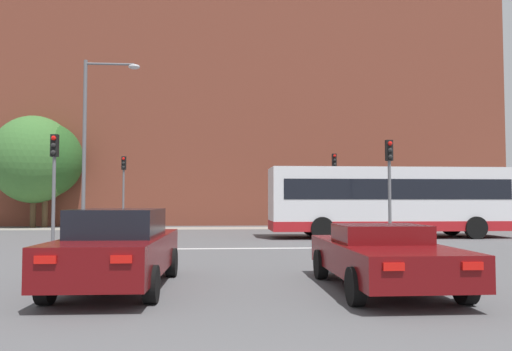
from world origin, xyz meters
The scene contains 14 objects.
stop_line_strip centered at (0.00, 14.94, 0.00)m, with size 9.80×0.30×0.01m, color silver.
far_pavement centered at (0.00, 27.74, 0.01)m, with size 70.89×2.50×0.01m, color gray.
brick_civic_building centered at (1.40, 37.85, 10.29)m, with size 37.08×14.53×26.20m.
car_saloon_left centered at (-2.57, 7.05, 0.79)m, with size 2.02×4.80×1.55m.
car_roadster_right centered at (2.56, 6.56, 0.65)m, with size 2.08×4.61×1.25m.
bus_crossing_lead centered at (7.32, 19.71, 1.73)m, with size 11.20×2.64×3.21m.
traffic_light_far_right centered at (6.35, 26.84, 3.04)m, with size 0.26×0.31×4.55m.
traffic_light_near_right centered at (5.89, 15.68, 2.72)m, with size 0.26×0.31×4.04m.
traffic_light_near_left centered at (-6.51, 15.27, 2.75)m, with size 0.26×0.31×4.08m.
traffic_light_far_left centered at (-6.35, 27.37, 2.91)m, with size 0.26×0.31×4.35m.
street_lamp_junction centered at (-6.05, 18.96, 4.76)m, with size 2.42×0.36×7.82m.
pedestrian_waiting centered at (4.21, 28.39, 1.01)m, with size 0.41×0.45×1.72m.
tree_by_building centered at (-12.36, 29.51, 4.30)m, with size 5.29×5.29×7.08m.
tree_kerbside centered at (-11.65, 29.57, 4.29)m, with size 4.56×4.56×6.70m.
Camera 1 is at (-0.60, -2.96, 1.73)m, focal length 35.00 mm.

